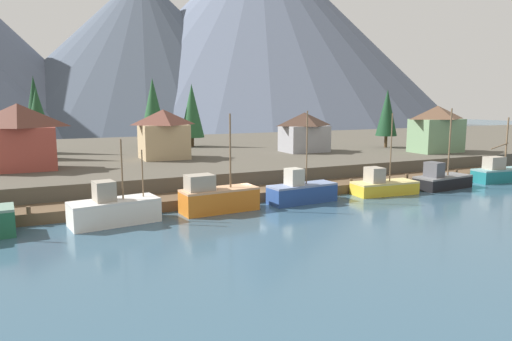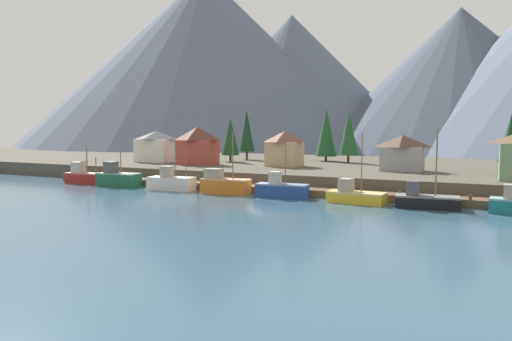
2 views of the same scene
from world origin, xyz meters
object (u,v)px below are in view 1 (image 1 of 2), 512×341
object	(u,v)px
fishing_boat_white	(114,210)
house_tan	(164,134)
house_green	(437,129)
fishing_boat_black	(442,180)
conifer_back_left	(192,111)
conifer_mid_left	(153,109)
house_grey	(304,132)
conifer_near_right	(38,118)
fishing_boat_orange	(217,197)
conifer_mid_right	(35,108)
fishing_boat_blue	(301,191)
conifer_near_left	(387,113)
fishing_boat_teal	(499,173)
house_red	(19,136)
fishing_boat_yellow	(383,186)

from	to	relation	value
fishing_boat_white	house_tan	xyz separation A→B (m)	(9.63, 21.79, 4.62)
fishing_boat_white	house_green	xyz separation A→B (m)	(48.42, 12.41, 4.83)
fishing_boat_black	conifer_back_left	size ratio (longest dim) A/B	0.89
conifer_mid_left	conifer_back_left	world-z (taller)	conifer_mid_left
house_grey	conifer_back_left	world-z (taller)	conifer_back_left
house_tan	house_green	bearing A→B (deg)	-13.59
conifer_near_right	house_tan	bearing A→B (deg)	-21.46
house_green	fishing_boat_white	bearing A→B (deg)	-165.62
fishing_boat_white	fishing_boat_orange	distance (m)	9.24
fishing_boat_orange	conifer_mid_right	distance (m)	39.12
conifer_near_right	conifer_mid_right	distance (m)	8.16
conifer_near_right	fishing_boat_orange	bearing A→B (deg)	-61.87
fishing_boat_blue	conifer_near_left	world-z (taller)	conifer_near_left
fishing_boat_teal	house_red	bearing A→B (deg)	166.45
fishing_boat_teal	house_green	xyz separation A→B (m)	(1.44, 11.91, 4.89)
conifer_back_left	conifer_near_right	bearing A→B (deg)	-160.48
house_tan	fishing_boat_black	bearing A→B (deg)	-38.43
fishing_boat_yellow	house_green	distance (m)	23.90
house_green	fishing_boat_yellow	bearing A→B (deg)	-148.85
house_grey	conifer_back_left	distance (m)	19.78
fishing_boat_yellow	fishing_boat_teal	xyz separation A→B (m)	(18.55, 0.17, 0.19)
house_grey	house_red	bearing A→B (deg)	-175.11
fishing_boat_orange	conifer_mid_left	distance (m)	39.41
fishing_boat_black	house_grey	world-z (taller)	fishing_boat_black
house_red	conifer_near_left	size ratio (longest dim) A/B	0.81
fishing_boat_orange	house_tan	bearing A→B (deg)	84.45
fishing_boat_yellow	house_green	bearing A→B (deg)	35.55
conifer_near_left	fishing_boat_yellow	bearing A→B (deg)	-130.80
fishing_boat_yellow	house_grey	world-z (taller)	fishing_boat_yellow
conifer_near_left	conifer_near_right	bearing A→B (deg)	172.79
conifer_back_left	conifer_near_left	bearing A→B (deg)	-27.44
fishing_boat_white	house_red	size ratio (longest dim) A/B	0.97
conifer_back_left	house_tan	bearing A→B (deg)	-120.34
house_green	house_red	distance (m)	55.98
conifer_mid_right	house_green	bearing A→B (deg)	-23.34
fishing_boat_orange	fishing_boat_white	bearing A→B (deg)	178.06
fishing_boat_yellow	fishing_boat_orange	bearing A→B (deg)	-175.83
house_green	conifer_near_left	bearing A→B (deg)	103.10
conifer_near_right	house_grey	bearing A→B (deg)	-9.97
fishing_boat_orange	fishing_boat_blue	distance (m)	9.02
fishing_boat_yellow	conifer_near_right	bearing A→B (deg)	145.41
fishing_boat_black	fishing_boat_yellow	bearing A→B (deg)	172.71
conifer_mid_left	conifer_near_right	bearing A→B (deg)	-147.07
conifer_near_left	conifer_back_left	xyz separation A→B (m)	(-28.49, 14.79, 0.28)
house_tan	house_grey	distance (m)	21.27
fishing_boat_yellow	house_grey	bearing A→B (deg)	87.71
conifer_near_left	fishing_boat_blue	bearing A→B (deg)	-143.76
house_grey	conifer_near_right	xyz separation A→B (m)	(-36.25, 6.37, 2.35)
fishing_boat_orange	house_tan	xyz separation A→B (m)	(0.41, 21.39, 4.48)
fishing_boat_orange	conifer_near_left	size ratio (longest dim) A/B	0.94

